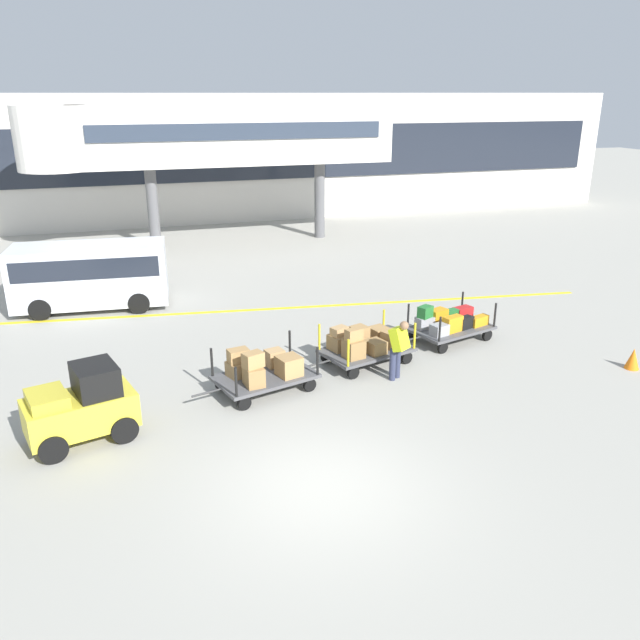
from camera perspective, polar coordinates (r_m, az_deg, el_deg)
name	(u,v)px	position (r m, az deg, el deg)	size (l,w,h in m)	color
ground_plane	(322,486)	(11.79, 0.15, -14.75)	(120.00, 120.00, 0.00)	#9E9B91
apron_lead_line	(267,309)	(20.80, -4.77, 0.99)	(21.64, 0.20, 0.01)	yellow
terminal_building	(173,160)	(35.50, -13.13, 13.91)	(52.26, 2.51, 6.68)	beige
jet_bridge	(199,137)	(29.52, -10.87, 15.93)	(16.34, 3.00, 6.22)	silver
baggage_tug	(82,407)	(13.66, -20.69, -7.32)	(2.32, 1.69, 1.58)	gold
baggage_cart_lead	(263,370)	(14.93, -5.14, -4.54)	(3.08, 1.96, 1.20)	#4C4C4F
baggage_cart_middle	(365,344)	(16.46, 4.07, -2.17)	(3.08, 1.96, 1.17)	#4C4C4F
baggage_cart_tail	(449,323)	(18.35, 11.56, -0.28)	(3.08, 1.96, 1.10)	#4C4C4F
baggage_handler	(398,347)	(15.49, 7.06, -2.42)	(0.56, 0.57, 1.56)	#2D334C
shuttle_van	(90,272)	(21.82, -20.01, 4.13)	(4.95, 2.33, 2.10)	silver
safety_cone_near	(633,359)	(18.08, 26.37, -3.14)	(0.36, 0.36, 0.55)	orange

